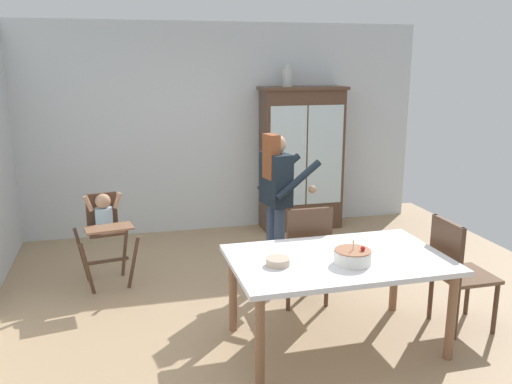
# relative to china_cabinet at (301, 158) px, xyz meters

# --- Properties ---
(ground_plane) EXTENTS (6.24, 6.24, 0.00)m
(ground_plane) POSITION_rel_china_cabinet_xyz_m (-0.99, -2.37, -0.95)
(ground_plane) COLOR tan
(wall_back) EXTENTS (5.32, 0.06, 2.70)m
(wall_back) POSITION_rel_china_cabinet_xyz_m (-0.99, 0.26, 0.40)
(wall_back) COLOR silver
(wall_back) RESTS_ON ground_plane
(china_cabinet) EXTENTS (1.12, 0.48, 1.89)m
(china_cabinet) POSITION_rel_china_cabinet_xyz_m (0.00, 0.00, 0.00)
(china_cabinet) COLOR #4C3323
(china_cabinet) RESTS_ON ground_plane
(ceramic_vase) EXTENTS (0.13, 0.13, 0.27)m
(ceramic_vase) POSITION_rel_china_cabinet_xyz_m (-0.21, 0.00, 1.06)
(ceramic_vase) COLOR #B2B7B2
(ceramic_vase) RESTS_ON china_cabinet
(high_chair_with_toddler) EXTENTS (0.66, 0.75, 0.95)m
(high_chair_with_toddler) POSITION_rel_china_cabinet_xyz_m (-2.53, -1.37, -0.30)
(high_chair_with_toddler) COLOR #4C3323
(high_chair_with_toddler) RESTS_ON ground_plane
(adult_person) EXTENTS (0.57, 0.56, 1.53)m
(adult_person) POSITION_rel_china_cabinet_xyz_m (-0.85, -1.71, 0.02)
(adult_person) COLOR #33425B
(adult_person) RESTS_ON ground_plane
(dining_table) EXTENTS (1.68, 1.05, 0.74)m
(dining_table) POSITION_rel_china_cabinet_xyz_m (-0.74, -3.05, -0.29)
(dining_table) COLOR silver
(dining_table) RESTS_ON ground_plane
(birthday_cake) EXTENTS (0.28, 0.28, 0.19)m
(birthday_cake) POSITION_rel_china_cabinet_xyz_m (-0.69, -3.20, -0.16)
(birthday_cake) COLOR white
(birthday_cake) RESTS_ON dining_table
(serving_bowl) EXTENTS (0.18, 0.18, 0.05)m
(serving_bowl) POSITION_rel_china_cabinet_xyz_m (-1.24, -3.09, -0.19)
(serving_bowl) COLOR #C6AD93
(serving_bowl) RESTS_ON dining_table
(dining_chair_far_side) EXTENTS (0.44, 0.44, 0.96)m
(dining_chair_far_side) POSITION_rel_china_cabinet_xyz_m (-0.75, -2.31, -0.40)
(dining_chair_far_side) COLOR #4C3323
(dining_chair_far_side) RESTS_ON ground_plane
(dining_chair_right_end) EXTENTS (0.44, 0.44, 0.96)m
(dining_chair_right_end) POSITION_rel_china_cabinet_xyz_m (0.31, -3.04, -0.40)
(dining_chair_right_end) COLOR #4C3323
(dining_chair_right_end) RESTS_ON ground_plane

